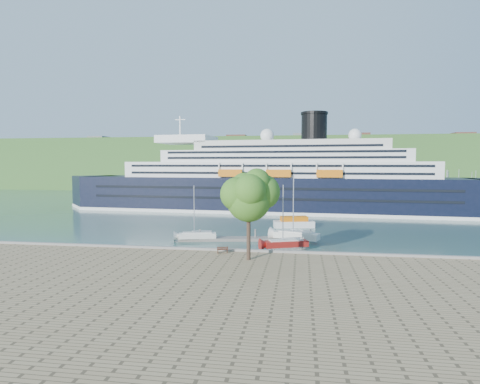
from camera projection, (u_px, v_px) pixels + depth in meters
name	position (u px, v px, depth m)	size (l,w,h in m)	color
ground	(223.00, 258.00, 51.24)	(400.00, 400.00, 0.00)	#2F554D
promenade	(116.00, 378.00, 21.63)	(220.00, 60.00, 1.00)	#A1855E
far_hillside	(281.00, 164.00, 193.37)	(400.00, 50.00, 24.00)	#305823
quay_coping	(223.00, 250.00, 50.97)	(220.00, 0.50, 0.30)	slate
cruise_ship	(267.00, 163.00, 101.16)	(110.21, 16.05, 24.75)	black
park_bench	(222.00, 249.00, 49.65)	(1.39, 0.57, 0.89)	#452113
promenade_tree	(249.00, 211.00, 45.89)	(6.86, 6.86, 11.36)	#285A17
floating_pontoon	(242.00, 239.00, 63.24)	(19.65, 2.40, 0.44)	slate
sailboat_white_near	(197.00, 215.00, 62.30)	(6.42, 1.78, 8.29)	silver
sailboat_red	(286.00, 219.00, 55.80)	(6.76, 1.88, 8.73)	maroon
sailboat_white_far	(297.00, 210.00, 61.33)	(7.72, 2.14, 9.97)	silver
tender_launch	(294.00, 222.00, 76.10)	(7.62, 2.61, 2.10)	#D2680C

